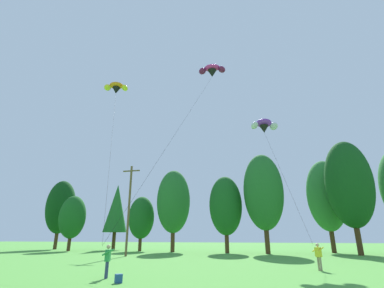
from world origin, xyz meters
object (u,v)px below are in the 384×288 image
at_px(parafoil_kite_high_orange, 116,88).
at_px(backpack, 119,279).
at_px(kite_flyer_mid, 318,254).
at_px(kite_flyer_near, 108,258).
at_px(parafoil_kite_mid_purple, 264,126).
at_px(parafoil_kite_far_magenta, 212,71).
at_px(utility_pole, 129,207).

xyz_separation_m(parafoil_kite_high_orange, backpack, (13.01, -19.58, -22.86)).
bearing_deg(kite_flyer_mid, kite_flyer_near, -149.98).
height_order(parafoil_kite_high_orange, parafoil_kite_mid_purple, parafoil_kite_high_orange).
relative_size(parafoil_kite_high_orange, backpack, 55.75).
bearing_deg(parafoil_kite_high_orange, parafoil_kite_far_magenta, -8.34).
height_order(parafoil_kite_high_orange, parafoil_kite_far_magenta, parafoil_kite_high_orange).
bearing_deg(kite_flyer_near, kite_flyer_mid, 30.02).
height_order(kite_flyer_near, parafoil_kite_mid_purple, parafoil_kite_mid_purple).
xyz_separation_m(utility_pole, backpack, (8.74, -17.86, -5.31)).
relative_size(parafoil_kite_mid_purple, backpack, 31.90).
distance_m(utility_pole, parafoil_kite_far_magenta, 19.79).
xyz_separation_m(kite_flyer_near, parafoil_kite_far_magenta, (3.18, 16.16, 21.27)).
distance_m(kite_flyer_near, backpack, 2.04).
distance_m(kite_flyer_mid, parafoil_kite_high_orange, 34.07).
bearing_deg(parafoil_kite_far_magenta, parafoil_kite_high_orange, 171.66).
distance_m(parafoil_kite_far_magenta, backpack, 28.17).
height_order(utility_pole, parafoil_kite_high_orange, parafoil_kite_high_orange).
bearing_deg(parafoil_kite_high_orange, kite_flyer_near, -57.65).
xyz_separation_m(kite_flyer_mid, parafoil_kite_high_orange, (-23.22, 11.61, 22.06)).
xyz_separation_m(kite_flyer_mid, parafoil_kite_far_magenta, (-8.43, 9.45, 21.27)).
bearing_deg(utility_pole, backpack, -63.92).
height_order(parafoil_kite_high_orange, backpack, parafoil_kite_high_orange).
bearing_deg(utility_pole, parafoil_kite_mid_purple, -6.37).
relative_size(kite_flyer_mid, parafoil_kite_high_orange, 0.08).
bearing_deg(parafoil_kite_mid_purple, kite_flyer_near, -121.30).
bearing_deg(parafoil_kite_mid_purple, backpack, -115.32).
height_order(utility_pole, kite_flyer_near, utility_pole).
distance_m(utility_pole, backpack, 20.57).
relative_size(kite_flyer_near, parafoil_kite_mid_purple, 0.13).
bearing_deg(utility_pole, parafoil_kite_high_orange, 158.01).
xyz_separation_m(parafoil_kite_mid_purple, backpack, (-7.59, -16.03, -13.35)).
relative_size(utility_pole, parafoil_kite_mid_purple, 0.82).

